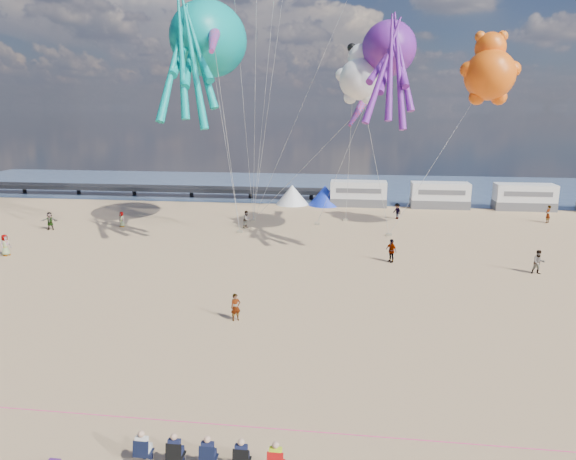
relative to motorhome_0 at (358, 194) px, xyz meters
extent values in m
plane|color=tan|center=(-6.00, -40.00, -1.50)|extent=(120.00, 120.00, 0.00)
plane|color=#3E5577|center=(-6.00, 15.00, -1.48)|extent=(120.00, 120.00, 0.00)
cube|color=black|center=(-34.00, 4.00, -0.50)|extent=(60.00, 3.00, 0.50)
cube|color=silver|center=(0.00, 0.00, 0.00)|extent=(6.60, 2.50, 3.00)
cube|color=silver|center=(9.50, 0.00, 0.00)|extent=(6.60, 2.50, 3.00)
cube|color=silver|center=(19.00, 0.00, 0.00)|extent=(6.60, 2.50, 3.00)
cone|color=white|center=(-8.00, 0.00, -0.30)|extent=(4.00, 4.00, 2.40)
cone|color=#1933CC|center=(-4.00, 0.00, -0.30)|extent=(4.00, 4.00, 2.40)
cylinder|color=#F2338C|center=(-6.00, -45.00, -1.48)|extent=(34.00, 0.03, 0.03)
imported|color=tan|center=(-6.90, -35.45, -0.73)|extent=(0.67, 0.60, 1.54)
imported|color=#7F6659|center=(-27.99, -25.19, -0.63)|extent=(0.58, 0.73, 1.73)
imported|color=#7F6659|center=(12.50, -24.74, -0.63)|extent=(0.87, 0.58, 1.74)
imported|color=#7F6659|center=(4.05, -7.03, -0.66)|extent=(1.00, 1.04, 1.69)
imported|color=#7F6659|center=(2.37, -23.10, -0.59)|extent=(1.27, 1.33, 1.82)
imported|color=#7F6659|center=(-29.62, -16.38, -0.63)|extent=(1.08, 0.61, 1.73)
imported|color=#7F6659|center=(19.22, -7.06, -0.59)|extent=(1.54, 1.60, 1.82)
imported|color=#7F6659|center=(-23.29, -14.29, -0.74)|extent=(0.66, 0.63, 1.52)
imported|color=#7F6659|center=(-10.91, -13.22, -0.64)|extent=(0.84, 0.99, 1.72)
cube|color=gray|center=(-11.15, -15.33, -1.39)|extent=(0.50, 0.35, 0.22)
cube|color=gray|center=(-4.15, -11.09, -1.39)|extent=(0.50, 0.35, 0.22)
cube|color=gray|center=(2.77, -14.75, -1.39)|extent=(0.50, 0.35, 0.22)
cube|color=gray|center=(-1.30, -8.70, -1.39)|extent=(0.50, 0.35, 0.22)
cube|color=gray|center=(-10.88, -10.09, -1.39)|extent=(0.50, 0.35, 0.22)
camera|label=1|loc=(-0.67, -61.40, 9.96)|focal=32.00mm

